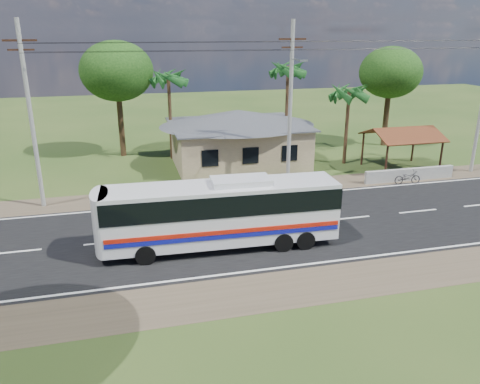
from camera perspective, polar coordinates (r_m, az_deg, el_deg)
name	(u,v)px	position (r m, az deg, el deg)	size (l,w,h in m)	color
ground	(276,226)	(26.22, 4.37, -4.14)	(120.00, 120.00, 0.00)	#274117
road	(276,226)	(26.22, 4.37, -4.12)	(120.00, 16.00, 0.03)	black
house	(238,132)	(37.66, -0.31, 7.35)	(12.40, 10.00, 5.00)	tan
waiting_shed	(403,135)	(38.33, 19.22, 6.63)	(5.20, 4.48, 3.35)	#341E13
concrete_barrier	(409,174)	(36.00, 19.94, 2.02)	(7.00, 0.30, 0.90)	#9E9E99
utility_poles	(286,103)	(31.43, 5.58, 10.69)	(32.80, 2.22, 11.00)	#9E9E99
palm_near	(349,93)	(38.24, 13.17, 11.70)	(2.80, 2.80, 6.70)	#47301E
palm_mid	(288,70)	(40.83, 5.87, 14.58)	(2.80, 2.80, 8.20)	#47301E
palm_far	(168,78)	(39.16, -8.73, 13.57)	(2.80, 2.80, 7.70)	#47301E
tree_behind_house	(117,71)	(40.93, -14.80, 14.02)	(6.00, 6.00, 9.61)	#47301E
tree_behind_shed	(391,73)	(45.66, 17.88, 13.67)	(5.60, 5.60, 9.02)	#47301E
coach_bus	(222,209)	(22.94, -2.21, -2.09)	(11.58, 2.89, 3.57)	silver
motorcycle	(407,177)	(35.05, 19.73, 1.68)	(0.66, 1.89, 0.99)	black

